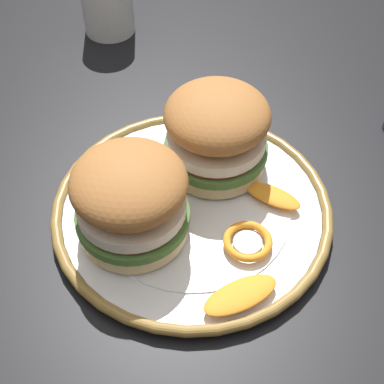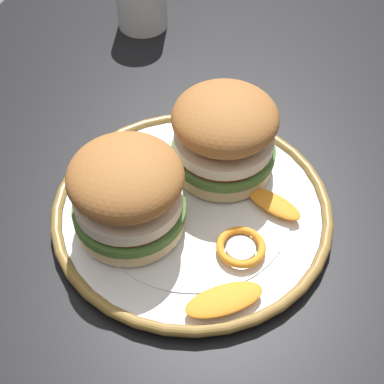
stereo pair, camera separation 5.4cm
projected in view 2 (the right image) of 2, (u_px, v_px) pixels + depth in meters
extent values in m
cube|color=black|center=(197.00, 236.00, 0.65)|extent=(1.30, 0.91, 0.03)
cube|color=black|center=(128.00, 94.00, 1.39)|extent=(0.06, 0.06, 0.71)
cylinder|color=white|center=(192.00, 212.00, 0.65)|extent=(0.29, 0.29, 0.01)
torus|color=olive|center=(192.00, 209.00, 0.64)|extent=(0.31, 0.31, 0.01)
cylinder|color=white|center=(192.00, 208.00, 0.64)|extent=(0.22, 0.22, 0.00)
cylinder|color=beige|center=(130.00, 218.00, 0.62)|extent=(0.11, 0.11, 0.02)
cylinder|color=#477033|center=(129.00, 209.00, 0.61)|extent=(0.12, 0.12, 0.01)
cylinder|color=#BC3828|center=(129.00, 204.00, 0.60)|extent=(0.11, 0.11, 0.01)
cylinder|color=silver|center=(128.00, 198.00, 0.59)|extent=(0.11, 0.11, 0.01)
ellipsoid|color=#A36633|center=(125.00, 176.00, 0.57)|extent=(0.16, 0.16, 0.05)
cylinder|color=beige|center=(220.00, 159.00, 0.67)|extent=(0.11, 0.11, 0.02)
cylinder|color=#477033|center=(221.00, 150.00, 0.66)|extent=(0.12, 0.12, 0.01)
cylinder|color=#BC3828|center=(221.00, 145.00, 0.66)|extent=(0.11, 0.11, 0.01)
cylinder|color=silver|center=(221.00, 139.00, 0.65)|extent=(0.11, 0.11, 0.01)
ellipsoid|color=#A36633|center=(223.00, 117.00, 0.62)|extent=(0.16, 0.16, 0.05)
torus|color=orange|center=(241.00, 247.00, 0.60)|extent=(0.07, 0.07, 0.01)
cylinder|color=#F4E5C6|center=(241.00, 248.00, 0.60)|extent=(0.03, 0.03, 0.00)
ellipsoid|color=orange|center=(224.00, 300.00, 0.56)|extent=(0.08, 0.08, 0.01)
ellipsoid|color=orange|center=(274.00, 204.00, 0.64)|extent=(0.05, 0.07, 0.01)
cylinder|color=#5B2D19|center=(142.00, 8.00, 0.88)|extent=(0.07, 0.07, 0.06)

